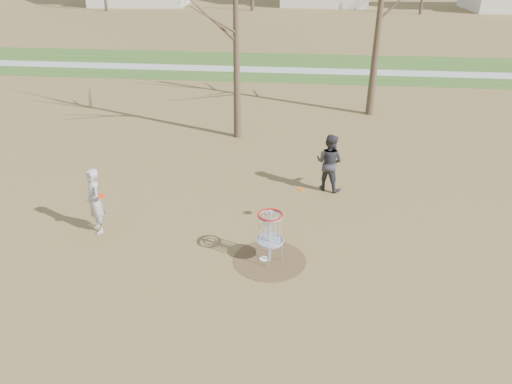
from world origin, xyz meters
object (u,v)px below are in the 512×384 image
Objects in this scene: player_standing at (95,201)px; player_throwing at (329,162)px; disc_grounded at (264,259)px; disc_golf_basket at (270,228)px.

player_standing is 0.99× the size of player_throwing.
player_throwing reaches higher than player_standing.
disc_grounded is (4.56, -0.89, -0.88)m from player_standing.
player_standing reaches higher than disc_golf_basket.
player_standing is 6.98m from player_throwing.
player_throwing is at bearing 68.32° from disc_grounded.
disc_golf_basket reaches higher than disc_grounded.
disc_grounded is at bearing 92.83° from player_throwing.
player_standing is at bearing 52.05° from player_throwing.
disc_golf_basket is at bearing 39.90° from player_standing.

